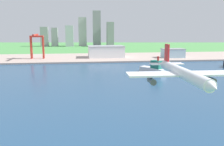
{
  "coord_description": "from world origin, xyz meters",
  "views": [
    {
      "loc": [
        -39.47,
        30.6,
        53.65
      ],
      "look_at": [
        -13.49,
        227.03,
        18.24
      ],
      "focal_mm": 39.55,
      "sensor_mm": 36.0,
      "label": 1
    }
  ],
  "objects_px": {
    "ferry_boat": "(154,69)",
    "warehouse_main": "(106,51)",
    "airplane_landing": "(182,73)",
    "warehouse_annex": "(173,53)",
    "port_crane_red": "(37,41)"
  },
  "relations": [
    {
      "from": "warehouse_main",
      "to": "warehouse_annex",
      "type": "height_order",
      "value": "warehouse_main"
    },
    {
      "from": "ferry_boat",
      "to": "warehouse_annex",
      "type": "relative_size",
      "value": 0.96
    },
    {
      "from": "airplane_landing",
      "to": "port_crane_red",
      "type": "distance_m",
      "value": 387.84
    },
    {
      "from": "port_crane_red",
      "to": "warehouse_main",
      "type": "relative_size",
      "value": 0.72
    },
    {
      "from": "airplane_landing",
      "to": "warehouse_annex",
      "type": "xyz_separation_m",
      "value": [
        138.99,
        361.76,
        -30.19
      ]
    },
    {
      "from": "ferry_boat",
      "to": "port_crane_red",
      "type": "xyz_separation_m",
      "value": [
        -162.33,
        153.93,
        27.04
      ]
    },
    {
      "from": "airplane_landing",
      "to": "port_crane_red",
      "type": "height_order",
      "value": "airplane_landing"
    },
    {
      "from": "port_crane_red",
      "to": "ferry_boat",
      "type": "bearing_deg",
      "value": -43.48
    },
    {
      "from": "ferry_boat",
      "to": "warehouse_main",
      "type": "height_order",
      "value": "warehouse_main"
    },
    {
      "from": "airplane_landing",
      "to": "warehouse_main",
      "type": "bearing_deg",
      "value": 87.22
    },
    {
      "from": "port_crane_red",
      "to": "warehouse_main",
      "type": "bearing_deg",
      "value": 4.18
    },
    {
      "from": "ferry_boat",
      "to": "warehouse_annex",
      "type": "bearing_deg",
      "value": 60.79
    },
    {
      "from": "airplane_landing",
      "to": "warehouse_main",
      "type": "distance_m",
      "value": 384.25
    },
    {
      "from": "port_crane_red",
      "to": "warehouse_annex",
      "type": "distance_m",
      "value": 242.95
    },
    {
      "from": "warehouse_main",
      "to": "warehouse_annex",
      "type": "distance_m",
      "value": 122.28
    }
  ]
}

